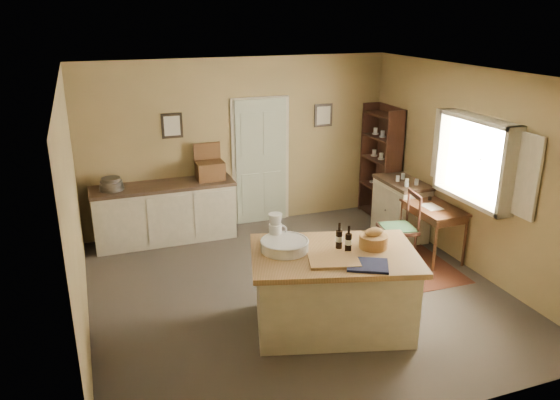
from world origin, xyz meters
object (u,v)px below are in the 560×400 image
Objects in this scene: sideboard at (165,211)px; right_cabinet at (401,208)px; shelving_unit at (383,163)px; work_island at (332,288)px; desk_chair at (398,229)px; writing_desk at (434,213)px.

right_cabinet is at bearing -17.00° from sideboard.
right_cabinet is 1.00m from shelving_unit.
desk_chair is (1.55, 1.18, 0.02)m from work_island.
work_island is 2.05× the size of right_cabinet.
sideboard is 2.13× the size of desk_chair.
desk_chair is (2.91, -1.90, 0.02)m from sideboard.
desk_chair is at bearing -113.01° from shelving_unit.
sideboard is 3.97m from writing_desk.
writing_desk is 0.49× the size of shelving_unit.
shelving_unit is at bearing 80.13° from right_cabinet.
desk_chair is 1.01m from right_cabinet.
sideboard reaches higher than writing_desk.
right_cabinet is 0.52× the size of shelving_unit.
sideboard is at bearing 129.53° from work_island.
work_island is at bearing -150.93° from writing_desk.
writing_desk is (2.13, 1.18, 0.19)m from work_island.
writing_desk is 1.73m from shelving_unit.
shelving_unit is at bearing 67.51° from work_island.
work_island is at bearing -66.29° from sideboard.
shelving_unit reaches higher than writing_desk.
work_island is 3.37m from sideboard.
work_island is 3.70m from shelving_unit.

